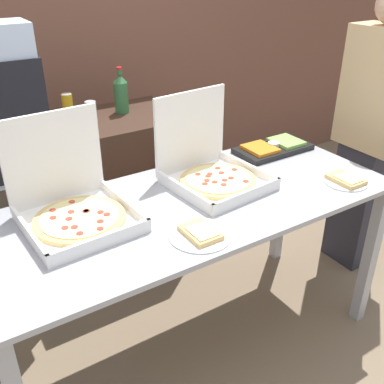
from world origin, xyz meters
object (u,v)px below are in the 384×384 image
object	(u,v)px
soda_can_colored	(67,104)
pizza_box_far_right	(73,204)
paper_plate_front_right	(200,234)
person_guest_plaid	(370,134)
person_server_vest	(6,150)
pizza_box_near_left	(211,168)
veggie_tray	(273,148)
soda_bottle	(121,93)
soda_can_silver	(91,112)
paper_plate_front_left	(346,180)

from	to	relation	value
soda_can_colored	pizza_box_far_right	bearing A→B (deg)	-108.38
paper_plate_front_right	person_guest_plaid	world-z (taller)	person_guest_plaid
pizza_box_far_right	paper_plate_front_right	xyz separation A→B (m)	(0.38, -0.39, -0.07)
pizza_box_far_right	person_server_vest	distance (m)	0.61
pizza_box_near_left	person_guest_plaid	xyz separation A→B (m)	(1.16, -0.04, -0.05)
pizza_box_near_left	veggie_tray	world-z (taller)	pizza_box_near_left
soda_bottle	soda_can_colored	xyz separation A→B (m)	(-0.29, 0.16, -0.06)
soda_can_silver	pizza_box_near_left	bearing A→B (deg)	-71.37
veggie_tray	soda_can_colored	xyz separation A→B (m)	(-0.87, 0.94, 0.16)
paper_plate_front_left	soda_can_silver	world-z (taller)	soda_can_silver
pizza_box_near_left	paper_plate_front_right	distance (m)	0.49
pizza_box_far_right	veggie_tray	bearing A→B (deg)	2.03
soda_can_colored	person_guest_plaid	bearing A→B (deg)	-36.14
paper_plate_front_left	soda_can_colored	world-z (taller)	soda_can_colored
paper_plate_front_right	person_guest_plaid	distance (m)	1.51
soda_bottle	veggie_tray	bearing A→B (deg)	-53.17
person_guest_plaid	paper_plate_front_left	bearing A→B (deg)	118.98
veggie_tray	paper_plate_front_right	bearing A→B (deg)	-148.97
pizza_box_far_right	person_server_vest	size ratio (longest dim) A/B	0.26
veggie_tray	person_server_vest	bearing A→B (deg)	160.17
soda_bottle	soda_can_colored	size ratio (longest dim) A/B	2.27
veggie_tray	person_guest_plaid	xyz separation A→B (m)	(0.63, -0.17, 0.01)
soda_can_silver	person_server_vest	distance (m)	0.59
paper_plate_front_right	veggie_tray	world-z (taller)	veggie_tray
paper_plate_front_left	veggie_tray	world-z (taller)	veggie_tray
pizza_box_near_left	pizza_box_far_right	world-z (taller)	pizza_box_far_right
veggie_tray	person_guest_plaid	size ratio (longest dim) A/B	0.25
pizza_box_near_left	soda_can_silver	bearing A→B (deg)	103.41
veggie_tray	person_guest_plaid	bearing A→B (deg)	-14.62
soda_can_silver	soda_can_colored	world-z (taller)	same
veggie_tray	person_server_vest	distance (m)	1.44
soda_can_silver	soda_can_colored	distance (m)	0.23
soda_can_colored	soda_bottle	bearing A→B (deg)	-28.84
paper_plate_front_right	soda_bottle	distance (m)	1.32
paper_plate_front_left	soda_can_silver	size ratio (longest dim) A/B	1.72
paper_plate_front_left	person_server_vest	bearing A→B (deg)	144.69
person_server_vest	paper_plate_front_left	bearing A→B (deg)	144.69
pizza_box_near_left	pizza_box_far_right	bearing A→B (deg)	173.14
person_server_vest	person_guest_plaid	size ratio (longest dim) A/B	1.04
soda_can_silver	soda_bottle	bearing A→B (deg)	15.76
paper_plate_front_left	soda_can_silver	distance (m)	1.48
pizza_box_near_left	paper_plate_front_right	size ratio (longest dim) A/B	1.84
paper_plate_front_right	soda_can_colored	bearing A→B (deg)	91.47
paper_plate_front_left	soda_can_silver	xyz separation A→B (m)	(-0.85, 1.21, 0.17)
paper_plate_front_right	paper_plate_front_left	xyz separation A→B (m)	(0.87, 0.01, 0.00)
paper_plate_front_left	paper_plate_front_right	bearing A→B (deg)	-179.55
soda_can_colored	person_server_vest	world-z (taller)	person_server_vest
veggie_tray	soda_can_silver	distance (m)	1.09
paper_plate_front_right	paper_plate_front_left	distance (m)	0.87
soda_bottle	person_guest_plaid	distance (m)	1.55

